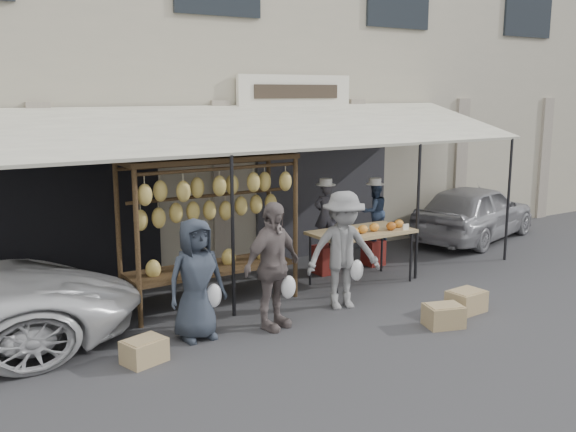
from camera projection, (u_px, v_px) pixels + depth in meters
name	position (u px, v px, depth m)	size (l,w,h in m)	color
ground_plane	(339.00, 327.00, 8.73)	(90.00, 90.00, 0.00)	#2D2D30
shophouse	(155.00, 67.00, 13.42)	(24.00, 6.15, 7.30)	#ABA28A
awning	(255.00, 129.00, 10.13)	(10.00, 2.35, 2.92)	silver
banana_rack	(211.00, 202.00, 9.35)	(2.60, 0.90, 2.24)	black
produce_table	(363.00, 233.00, 10.52)	(1.70, 0.90, 1.04)	#A08554
vendor_left	(325.00, 215.00, 11.10)	(0.40, 0.27, 1.11)	#323139
vendor_right	(374.00, 211.00, 11.66)	(0.52, 0.41, 1.07)	navy
customer_left	(196.00, 279.00, 8.18)	(0.77, 0.50, 1.58)	#2D3440
customer_mid	(272.00, 266.00, 8.53)	(1.02, 0.42, 1.73)	slate
customer_right	(343.00, 250.00, 9.35)	(1.13, 0.65, 1.74)	gray
stool_left	(325.00, 260.00, 11.26)	(0.35, 0.35, 0.50)	maroon
stool_right	(373.00, 252.00, 11.81)	(0.33, 0.33, 0.47)	maroon
crate_near_a	(444.00, 316.00, 8.72)	(0.49, 0.38, 0.30)	tan
crate_near_b	(466.00, 301.00, 9.30)	(0.52, 0.39, 0.31)	tan
crate_far	(144.00, 351.00, 7.55)	(0.47, 0.36, 0.28)	tan
sedan	(475.00, 212.00, 13.77)	(1.45, 3.59, 1.22)	#939398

